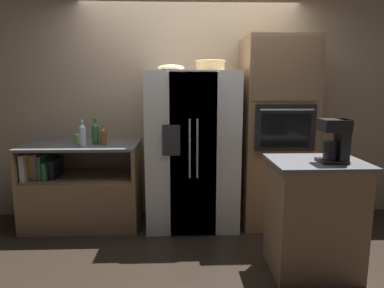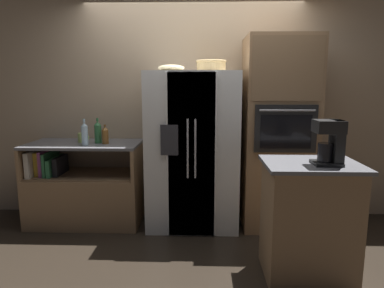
% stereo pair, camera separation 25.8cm
% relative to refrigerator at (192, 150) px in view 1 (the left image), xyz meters
% --- Properties ---
extents(ground_plane, '(20.00, 20.00, 0.00)m').
position_rel_refrigerator_xyz_m(ground_plane, '(-0.01, -0.03, -0.86)').
color(ground_plane, black).
extents(wall_back, '(12.00, 0.06, 2.80)m').
position_rel_refrigerator_xyz_m(wall_back, '(-0.01, 0.39, 0.54)').
color(wall_back, tan).
rests_on(wall_back, ground_plane).
extents(counter_left, '(1.25, 0.66, 0.93)m').
position_rel_refrigerator_xyz_m(counter_left, '(-1.25, 0.03, -0.51)').
color(counter_left, '#93704C').
rests_on(counter_left, ground_plane).
extents(refrigerator, '(0.99, 0.74, 1.72)m').
position_rel_refrigerator_xyz_m(refrigerator, '(0.00, 0.00, 0.00)').
color(refrigerator, white).
rests_on(refrigerator, ground_plane).
extents(wall_oven, '(0.75, 0.72, 2.08)m').
position_rel_refrigerator_xyz_m(wall_oven, '(0.94, 0.03, 0.18)').
color(wall_oven, '#93704C').
rests_on(wall_oven, ground_plane).
extents(island_counter, '(0.75, 0.59, 0.97)m').
position_rel_refrigerator_xyz_m(island_counter, '(0.98, -1.05, -0.37)').
color(island_counter, '#93704C').
rests_on(island_counter, ground_plane).
extents(wicker_basket, '(0.33, 0.33, 0.12)m').
position_rel_refrigerator_xyz_m(wicker_basket, '(0.20, 0.04, 0.92)').
color(wicker_basket, tan).
rests_on(wicker_basket, refrigerator).
extents(fruit_bowl, '(0.28, 0.28, 0.07)m').
position_rel_refrigerator_xyz_m(fruit_bowl, '(-0.22, -0.06, 0.89)').
color(fruit_bowl, beige).
rests_on(fruit_bowl, refrigerator).
extents(bottle_tall, '(0.07, 0.07, 0.29)m').
position_rel_refrigerator_xyz_m(bottle_tall, '(-1.16, -0.12, 0.20)').
color(bottle_tall, silver).
rests_on(bottle_tall, counter_left).
extents(bottle_short, '(0.08, 0.08, 0.28)m').
position_rel_refrigerator_xyz_m(bottle_short, '(-1.06, 0.02, 0.20)').
color(bottle_short, '#33723F').
rests_on(bottle_short, counter_left).
extents(bottle_wide, '(0.07, 0.07, 0.21)m').
position_rel_refrigerator_xyz_m(bottle_wide, '(-0.97, -0.02, 0.17)').
color(bottle_wide, brown).
rests_on(bottle_wide, counter_left).
extents(mug, '(0.13, 0.09, 0.11)m').
position_rel_refrigerator_xyz_m(mug, '(-1.25, 0.07, 0.12)').
color(mug, '#B2D166').
rests_on(mug, counter_left).
extents(coffee_maker, '(0.21, 0.19, 0.34)m').
position_rel_refrigerator_xyz_m(coffee_maker, '(1.09, -1.11, 0.30)').
color(coffee_maker, black).
rests_on(coffee_maker, island_counter).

